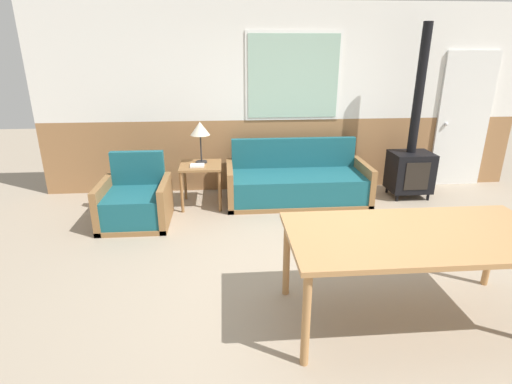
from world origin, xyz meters
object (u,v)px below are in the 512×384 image
object	(u,v)px
side_table	(201,171)
dining_table	(419,241)
table_lamp	(200,130)
couch	(297,184)
wood_stove	(411,160)
armchair	(136,204)

from	to	relation	value
side_table	dining_table	bearing A→B (deg)	-56.20
side_table	table_lamp	xyz separation A→B (m)	(0.01, 0.10, 0.55)
table_lamp	couch	bearing A→B (deg)	-1.89
wood_stove	couch	bearing A→B (deg)	-178.22
side_table	wood_stove	distance (m)	3.03
side_table	wood_stove	bearing A→B (deg)	2.01
table_lamp	wood_stove	xyz separation A→B (m)	(3.01, 0.01, -0.48)
couch	side_table	bearing A→B (deg)	-177.71
armchair	wood_stove	distance (m)	3.89
armchair	wood_stove	world-z (taller)	wood_stove
wood_stove	dining_table	bearing A→B (deg)	-114.15
side_table	wood_stove	world-z (taller)	wood_stove
armchair	table_lamp	bearing A→B (deg)	28.12
couch	armchair	size ratio (longest dim) A/B	2.37
dining_table	wood_stove	xyz separation A→B (m)	(1.24, 2.77, -0.14)
armchair	dining_table	bearing A→B (deg)	-49.55
table_lamp	dining_table	size ratio (longest dim) A/B	0.28
side_table	dining_table	distance (m)	3.21
couch	table_lamp	size ratio (longest dim) A/B	3.52
couch	wood_stove	distance (m)	1.70
couch	wood_stove	world-z (taller)	wood_stove
couch	dining_table	world-z (taller)	couch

